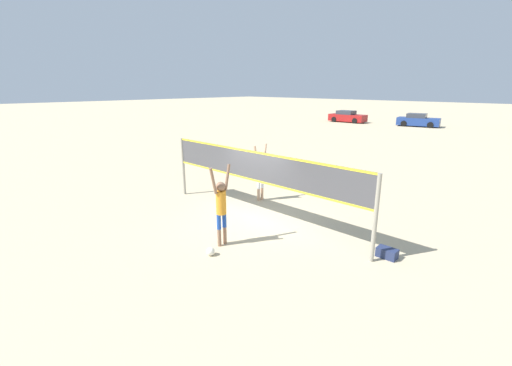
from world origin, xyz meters
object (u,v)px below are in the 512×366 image
object	(u,v)px
player_spiker	(221,204)
parked_car_mid	(347,117)
volleyball	(210,251)
gear_bag	(387,253)
parked_car_near	(418,121)
player_blocker	(260,171)
volleyball_net	(256,171)

from	to	relation	value
player_spiker	parked_car_mid	distance (m)	36.44
volleyball	gear_bag	distance (m)	4.65
parked_car_near	player_blocker	bearing A→B (deg)	-92.02
player_spiker	parked_car_near	bearing A→B (deg)	11.05
player_blocker	gear_bag	distance (m)	5.81
volleyball_net	player_spiker	bearing A→B (deg)	-73.00
player_spiker	parked_car_mid	bearing A→B (deg)	23.98
volleyball_net	parked_car_mid	size ratio (longest dim) A/B	1.83
volleyball_net	player_blocker	xyz separation A→B (m)	(-1.28, 1.58, -0.51)
gear_bag	parked_car_near	size ratio (longest dim) A/B	0.11
volleyball_net	parked_car_near	world-z (taller)	volleyball_net
volleyball	gear_bag	size ratio (longest dim) A/B	0.45
volleyball	parked_car_mid	bearing A→B (deg)	113.95
volleyball_net	player_blocker	world-z (taller)	volleyball_net
volleyball_net	parked_car_near	distance (m)	33.00
parked_car_mid	volleyball	bearing A→B (deg)	-68.41
player_spiker	parked_car_near	xyz separation A→B (m)	(-6.73, 34.45, -0.57)
player_blocker	volleyball	size ratio (longest dim) A/B	9.59
player_spiker	parked_car_near	size ratio (longest dim) A/B	0.50
gear_bag	volleyball_net	bearing A→B (deg)	-173.93
gear_bag	player_spiker	bearing A→B (deg)	-145.97
volleyball_net	parked_car_mid	world-z (taller)	volleyball_net
player_blocker	parked_car_near	xyz separation A→B (m)	(-4.82, 30.83, -0.52)
volleyball_net	volleyball	size ratio (longest dim) A/B	36.02
player_blocker	parked_car_near	size ratio (longest dim) A/B	0.49
player_blocker	parked_car_mid	xyz separation A→B (m)	(-12.90, 29.67, -0.53)
player_blocker	gear_bag	bearing A→B (deg)	78.65
player_spiker	parked_car_mid	world-z (taller)	player_spiker
volleyball_net	volleyball	xyz separation A→B (m)	(0.88, -2.67, -1.57)
player_spiker	parked_car_mid	xyz separation A→B (m)	(-14.81, 33.29, -0.57)
parked_car_near	volleyball	bearing A→B (deg)	-89.64
gear_bag	player_blocker	bearing A→B (deg)	168.65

